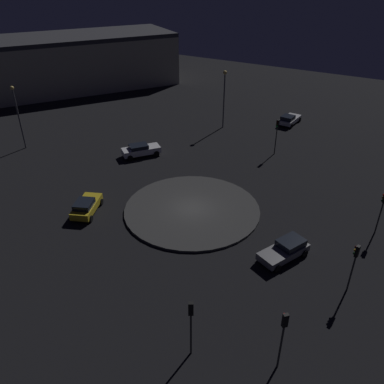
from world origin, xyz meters
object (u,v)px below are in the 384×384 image
object	(u,v)px
car_grey	(285,250)
traffic_light_west	(277,130)
car_yellow	(86,206)
streetlamp_west	(224,91)
traffic_light_northeast_near	(283,330)
streetlamp_south	(17,111)
traffic_light_north	(382,205)
car_silver	(289,119)
traffic_light_north_near	(355,259)
car_white	(141,150)
traffic_light_northeast	(191,318)
store_building	(76,62)

from	to	relation	value
car_grey	traffic_light_west	size ratio (longest dim) A/B	1.06
car_yellow	streetlamp_west	bearing A→B (deg)	-25.50
traffic_light_northeast_near	streetlamp_south	bearing A→B (deg)	23.35
traffic_light_north	car_silver	bearing A→B (deg)	-73.21
traffic_light_north	car_yellow	bearing A→B (deg)	5.79
car_yellow	traffic_light_northeast_near	size ratio (longest dim) A/B	1.01
traffic_light_north	traffic_light_north_near	bearing A→B (deg)	67.92
car_silver	traffic_light_north_near	xyz separation A→B (m)	(30.01, 14.43, 2.13)
car_white	streetlamp_west	xyz separation A→B (m)	(-13.52, 4.26, 4.44)
traffic_light_northeast	store_building	world-z (taller)	store_building
car_silver	store_building	distance (m)	40.47
car_grey	traffic_light_west	bearing A→B (deg)	-133.39
traffic_light_northeast	traffic_light_north_near	size ratio (longest dim) A/B	1.05
streetlamp_south	store_building	distance (m)	27.88
traffic_light_north_near	store_building	world-z (taller)	store_building
car_grey	traffic_light_north_near	bearing A→B (deg)	100.15
car_grey	store_building	bearing A→B (deg)	-95.31
traffic_light_northeast	traffic_light_north_near	distance (m)	12.36
traffic_light_west	store_building	size ratio (longest dim) A/B	0.12
car_grey	traffic_light_northeast_near	bearing A→B (deg)	40.66
traffic_light_northeast_near	car_silver	bearing A→B (deg)	-29.63
streetlamp_west	traffic_light_northeast	bearing A→B (deg)	23.89
traffic_light_north_near	store_building	xyz separation A→B (m)	(-28.86, -54.70, 1.72)
car_yellow	traffic_light_northeast	bearing A→B (deg)	-139.76
traffic_light_north_near	traffic_light_west	world-z (taller)	traffic_light_west
traffic_light_north	store_building	xyz separation A→B (m)	(-20.48, -55.30, 1.74)
traffic_light_north_near	traffic_light_west	distance (m)	23.03
car_silver	traffic_light_north_near	size ratio (longest dim) A/B	1.09
traffic_light_north	traffic_light_northeast	xyz separation A→B (m)	(18.61, -7.54, 0.16)
traffic_light_north	store_building	distance (m)	59.00
car_grey	traffic_light_northeast_near	size ratio (longest dim) A/B	1.07
car_yellow	store_building	world-z (taller)	store_building
traffic_light_north_near	streetlamp_south	world-z (taller)	streetlamp_south
traffic_light_northeast_near	car_yellow	bearing A→B (deg)	25.90
traffic_light_north	traffic_light_northeast_near	bearing A→B (deg)	62.72
traffic_light_northeast_near	streetlamp_south	size ratio (longest dim) A/B	0.55
traffic_light_north	streetlamp_south	distance (m)	41.16
traffic_light_west	traffic_light_northeast_near	xyz separation A→B (m)	(27.67, 10.51, -0.02)
streetlamp_west	car_white	bearing A→B (deg)	-17.50
traffic_light_northeast	store_building	size ratio (longest dim) A/B	0.11
streetlamp_west	store_building	bearing A→B (deg)	-98.43
streetlamp_west	streetlamp_south	size ratio (longest dim) A/B	1.01
traffic_light_west	streetlamp_west	bearing A→B (deg)	-108.68
traffic_light_north	traffic_light_west	bearing A→B (deg)	-57.36
traffic_light_northeast	streetlamp_south	world-z (taller)	streetlamp_south
car_silver	traffic_light_north_near	world-z (taller)	traffic_light_north_near
streetlamp_west	traffic_light_north_near	bearing A→B (deg)	42.63
car_grey	car_yellow	bearing A→B (deg)	-55.76
streetlamp_south	traffic_light_north_near	bearing A→B (deg)	83.01
car_silver	traffic_light_north	world-z (taller)	traffic_light_north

